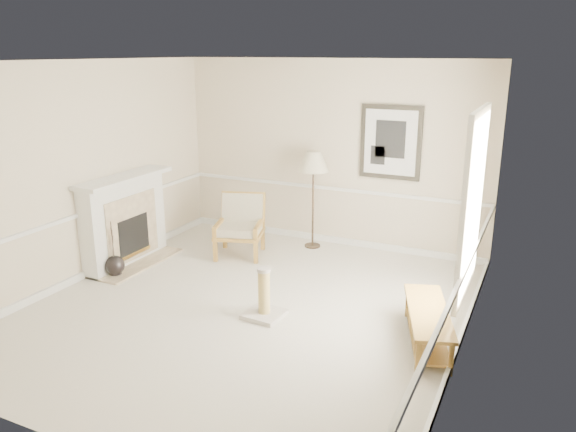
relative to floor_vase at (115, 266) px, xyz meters
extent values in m
plane|color=silver|center=(2.15, -0.11, -0.15)|extent=(5.50, 5.50, 0.00)
cube|color=beige|center=(2.15, 2.64, 1.30)|extent=(5.00, 0.04, 2.90)
cube|color=beige|center=(2.15, -2.86, 1.30)|extent=(5.00, 0.04, 2.90)
cube|color=beige|center=(-0.35, -0.11, 1.30)|extent=(0.04, 5.50, 2.90)
cube|color=beige|center=(4.65, -0.11, 1.30)|extent=(0.04, 5.50, 2.90)
cube|color=white|center=(2.15, -0.11, 2.75)|extent=(5.00, 5.50, 0.04)
cube|color=white|center=(2.15, 2.62, -0.10)|extent=(4.95, 0.04, 0.10)
cube|color=white|center=(2.15, 2.62, 0.75)|extent=(4.95, 0.04, 0.05)
cube|color=white|center=(4.61, 0.29, 1.35)|extent=(0.03, 1.20, 1.80)
cube|color=white|center=(4.60, 0.29, 1.35)|extent=(0.05, 1.34, 1.94)
cube|color=black|center=(3.10, 2.61, 1.55)|extent=(0.92, 0.04, 1.10)
cube|color=white|center=(3.10, 2.59, 1.55)|extent=(0.78, 0.01, 0.96)
cube|color=black|center=(3.10, 2.58, 1.60)|extent=(0.45, 0.01, 0.55)
cube|color=white|center=(-0.21, 0.49, 0.48)|extent=(0.28, 1.50, 1.25)
cube|color=white|center=(-0.16, 0.49, 1.13)|extent=(0.46, 1.64, 0.06)
cube|color=#C6B28E|center=(-0.06, 0.49, 0.40)|extent=(0.02, 1.05, 0.95)
cube|color=black|center=(-0.05, 0.49, 0.27)|extent=(0.02, 0.62, 0.58)
cube|color=#B9903D|center=(-0.05, 0.49, 0.01)|extent=(0.01, 0.66, 0.05)
cube|color=#C6B28E|center=(-0.05, 0.49, -0.13)|extent=(0.60, 1.50, 0.03)
sphere|color=black|center=(0.00, 0.00, 0.01)|extent=(0.27, 0.27, 0.27)
cylinder|color=black|center=(0.00, 0.00, -0.11)|extent=(0.18, 0.18, 0.08)
cylinder|color=black|center=(0.00, 0.00, 0.37)|extent=(0.08, 0.10, 0.43)
cylinder|color=black|center=(0.00, 0.00, 0.33)|extent=(0.10, 0.12, 0.35)
cylinder|color=black|center=(0.00, 0.00, 0.40)|extent=(0.05, 0.05, 0.51)
cube|color=olive|center=(0.96, 1.07, 0.04)|extent=(0.07, 0.07, 0.37)
cube|color=olive|center=(0.77, 1.65, 0.04)|extent=(0.07, 0.07, 0.37)
cube|color=olive|center=(1.53, 1.26, 0.04)|extent=(0.07, 0.07, 0.37)
cube|color=olive|center=(1.35, 1.84, 0.04)|extent=(0.07, 0.07, 0.37)
cube|color=olive|center=(1.15, 1.45, 0.20)|extent=(0.86, 0.86, 0.05)
cube|color=olive|center=(1.05, 1.75, 0.50)|extent=(0.70, 0.36, 0.54)
cube|color=olive|center=(0.86, 1.36, 0.36)|extent=(0.27, 0.67, 0.05)
cube|color=olive|center=(1.44, 1.55, 0.36)|extent=(0.27, 0.67, 0.05)
cube|color=silver|center=(1.15, 1.45, 0.28)|extent=(0.79, 0.79, 0.12)
cube|color=silver|center=(1.07, 1.70, 0.52)|extent=(0.66, 0.38, 0.48)
cylinder|color=black|center=(2.00, 2.29, -0.13)|extent=(0.25, 0.25, 0.03)
cylinder|color=black|center=(2.00, 2.29, 0.57)|extent=(0.03, 0.03, 1.38)
cone|color=beige|center=(2.00, 2.29, 1.23)|extent=(0.55, 0.55, 0.30)
cube|color=olive|center=(4.30, -0.02, 0.22)|extent=(0.81, 1.41, 0.04)
cube|color=olive|center=(4.30, -0.02, -0.05)|extent=(0.72, 1.30, 0.03)
cube|color=olive|center=(4.35, -0.66, 0.03)|extent=(0.06, 0.06, 0.35)
cube|color=olive|center=(4.64, -0.56, 0.03)|extent=(0.06, 0.06, 0.35)
cube|color=olive|center=(3.96, 0.51, 0.03)|extent=(0.06, 0.06, 0.35)
cube|color=olive|center=(4.25, 0.61, 0.03)|extent=(0.06, 0.06, 0.35)
cube|color=beige|center=(2.45, -0.22, -0.12)|extent=(0.46, 0.46, 0.05)
cylinder|color=#DABF70|center=(2.45, -0.22, 0.16)|extent=(0.14, 0.14, 0.51)
cylinder|color=beige|center=(2.45, -0.22, 0.44)|extent=(0.16, 0.16, 0.04)
camera|label=1|loc=(5.26, -5.52, 2.86)|focal=35.00mm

